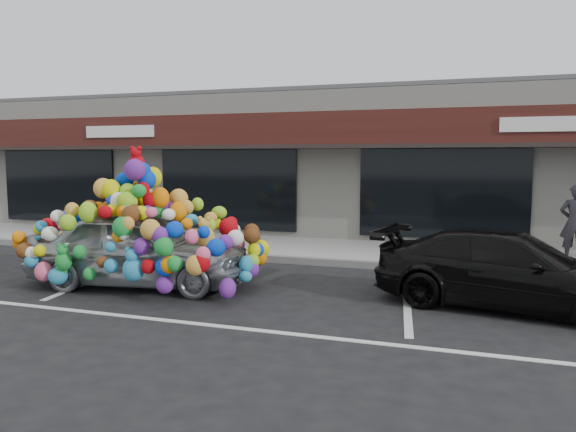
% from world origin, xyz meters
% --- Properties ---
extents(ground, '(90.00, 90.00, 0.00)m').
position_xyz_m(ground, '(0.00, 0.00, 0.00)').
color(ground, black).
rests_on(ground, ground).
extents(shop_building, '(24.00, 7.20, 4.31)m').
position_xyz_m(shop_building, '(0.00, 8.44, 2.16)').
color(shop_building, silver).
rests_on(shop_building, ground).
extents(sidewalk, '(26.00, 3.00, 0.15)m').
position_xyz_m(sidewalk, '(0.00, 4.00, 0.07)').
color(sidewalk, '#999993').
rests_on(sidewalk, ground).
extents(kerb, '(26.00, 0.18, 0.16)m').
position_xyz_m(kerb, '(0.00, 2.50, 0.07)').
color(kerb, slate).
rests_on(kerb, ground).
extents(parking_stripe_left, '(0.73, 4.37, 0.01)m').
position_xyz_m(parking_stripe_left, '(-3.20, 0.20, 0.00)').
color(parking_stripe_left, silver).
rests_on(parking_stripe_left, ground).
extents(parking_stripe_mid, '(0.73, 4.37, 0.01)m').
position_xyz_m(parking_stripe_mid, '(2.80, 0.20, 0.00)').
color(parking_stripe_mid, silver).
rests_on(parking_stripe_mid, ground).
extents(lane_line, '(14.00, 0.12, 0.01)m').
position_xyz_m(lane_line, '(2.00, -2.30, 0.00)').
color(lane_line, silver).
rests_on(lane_line, ground).
extents(toy_car, '(2.95, 4.55, 2.53)m').
position_xyz_m(toy_car, '(-1.97, -0.52, 0.86)').
color(toy_car, gray).
rests_on(toy_car, ground).
extents(black_sedan, '(2.42, 4.43, 1.22)m').
position_xyz_m(black_sedan, '(4.41, 0.08, 0.61)').
color(black_sedan, black).
rests_on(black_sedan, ground).
extents(pedestrian_a, '(0.63, 0.43, 1.66)m').
position_xyz_m(pedestrian_a, '(5.85, 3.94, 0.98)').
color(pedestrian_a, '#232429').
rests_on(pedestrian_a, sidewalk).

